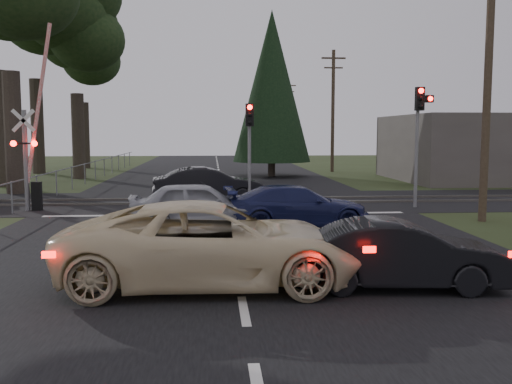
{
  "coord_description": "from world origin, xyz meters",
  "views": [
    {
      "loc": [
        -0.51,
        -12.24,
        2.98
      ],
      "look_at": [
        0.71,
        3.61,
        1.3
      ],
      "focal_mm": 40.0,
      "sensor_mm": 36.0,
      "label": 1
    }
  ],
  "objects": [
    {
      "name": "road",
      "position": [
        0.0,
        10.0,
        0.01
      ],
      "size": [
        14.0,
        100.0,
        0.01
      ],
      "primitive_type": "cube",
      "color": "black",
      "rests_on": "ground"
    },
    {
      "name": "conifer_tree",
      "position": [
        3.5,
        26.0,
        5.99
      ],
      "size": [
        5.2,
        5.2,
        11.0
      ],
      "color": "#473D33",
      "rests_on": "ground"
    },
    {
      "name": "traffic_signal_right",
      "position": [
        7.55,
        9.47,
        3.31
      ],
      "size": [
        0.68,
        0.48,
        4.7
      ],
      "color": "slate",
      "rests_on": "ground"
    },
    {
      "name": "utility_pole_mid",
      "position": [
        8.5,
        30.0,
        4.73
      ],
      "size": [
        1.8,
        0.26,
        9.0
      ],
      "color": "#4C3D2D",
      "rests_on": "ground"
    },
    {
      "name": "stop_line",
      "position": [
        0.0,
        8.2,
        0.01
      ],
      "size": [
        13.0,
        0.35,
        0.0
      ],
      "primitive_type": "cube",
      "color": "silver",
      "rests_on": "ground"
    },
    {
      "name": "rail_corridor",
      "position": [
        0.0,
        12.0,
        0.01
      ],
      "size": [
        120.0,
        8.0,
        0.01
      ],
      "primitive_type": "cube",
      "color": "black",
      "rests_on": "ground"
    },
    {
      "name": "silver_car",
      "position": [
        -0.91,
        5.18,
        0.73
      ],
      "size": [
        4.38,
        1.94,
        1.46
      ],
      "primitive_type": "imported",
      "rotation": [
        0.0,
        0.0,
        1.62
      ],
      "color": "#A4A6AC",
      "rests_on": "ground"
    },
    {
      "name": "building_right",
      "position": [
        18.0,
        22.0,
        2.0
      ],
      "size": [
        14.0,
        10.0,
        4.0
      ],
      "primitive_type": "cube",
      "color": "#59514C",
      "rests_on": "ground"
    },
    {
      "name": "utility_pole_near",
      "position": [
        8.5,
        6.0,
        4.73
      ],
      "size": [
        1.8,
        0.26,
        9.0
      ],
      "color": "#4C3D2D",
      "rests_on": "ground"
    },
    {
      "name": "euc_tree_c",
      "position": [
        -9.0,
        25.0,
        9.51
      ],
      "size": [
        6.0,
        6.0,
        13.2
      ],
      "color": "#473D33",
      "rests_on": "ground"
    },
    {
      "name": "euc_tree_e",
      "position": [
        -11.0,
        36.0,
        9.51
      ],
      "size": [
        6.0,
        6.0,
        13.2
      ],
      "color": "#473D33",
      "rests_on": "ground"
    },
    {
      "name": "crossing_signal",
      "position": [
        -7.27,
        9.79,
        2.06
      ],
      "size": [
        1.62,
        0.38,
        6.96
      ],
      "color": "slate",
      "rests_on": "ground"
    },
    {
      "name": "rail_far",
      "position": [
        0.0,
        12.8,
        0.05
      ],
      "size": [
        120.0,
        0.12,
        0.1
      ],
      "primitive_type": "cube",
      "color": "#59544C",
      "rests_on": "ground"
    },
    {
      "name": "euc_tree_d",
      "position": [
        -13.0,
        30.0,
        11.91
      ],
      "size": [
        7.5,
        7.5,
        16.5
      ],
      "color": "#473D33",
      "rests_on": "ground"
    },
    {
      "name": "utility_pole_far",
      "position": [
        8.5,
        55.0,
        4.73
      ],
      "size": [
        1.8,
        0.26,
        9.0
      ],
      "color": "#4C3D2D",
      "rests_on": "ground"
    },
    {
      "name": "blue_sedan",
      "position": [
        2.13,
        5.31,
        0.66
      ],
      "size": [
        4.62,
        2.1,
        1.31
      ],
      "primitive_type": "imported",
      "rotation": [
        0.0,
        0.0,
        1.63
      ],
      "color": "#191F4C",
      "rests_on": "ground"
    },
    {
      "name": "rail_near",
      "position": [
        0.0,
        11.2,
        0.05
      ],
      "size": [
        120.0,
        0.12,
        0.1
      ],
      "primitive_type": "cube",
      "color": "#59544C",
      "rests_on": "ground"
    },
    {
      "name": "traffic_signal_center",
      "position": [
        1.0,
        10.68,
        2.81
      ],
      "size": [
        0.32,
        0.48,
        4.1
      ],
      "color": "slate",
      "rests_on": "ground"
    },
    {
      "name": "cream_coupe",
      "position": [
        -0.52,
        -1.36,
        0.81
      ],
      "size": [
        5.91,
        2.81,
        1.63
      ],
      "primitive_type": "imported",
      "rotation": [
        0.0,
        0.0,
        1.55
      ],
      "color": "beige",
      "rests_on": "ground"
    },
    {
      "name": "dark_car_far",
      "position": [
        -0.67,
        11.38,
        0.76
      ],
      "size": [
        4.74,
        2.07,
        1.51
      ],
      "primitive_type": "imported",
      "rotation": [
        0.0,
        0.0,
        1.67
      ],
      "color": "black",
      "rests_on": "ground"
    },
    {
      "name": "fence_left",
      "position": [
        -7.8,
        22.5,
        0.0
      ],
      "size": [
        0.1,
        36.0,
        1.2
      ],
      "primitive_type": null,
      "color": "slate",
      "rests_on": "ground"
    },
    {
      "name": "ground",
      "position": [
        0.0,
        0.0,
        0.0
      ],
      "size": [
        120.0,
        120.0,
        0.0
      ],
      "primitive_type": "plane",
      "color": "#2A3417",
      "rests_on": "ground"
    },
    {
      "name": "dark_hatchback",
      "position": [
        3.04,
        -1.84,
        0.65
      ],
      "size": [
        4.06,
        1.74,
        1.3
      ],
      "primitive_type": "imported",
      "rotation": [
        0.0,
        0.0,
        1.48
      ],
      "color": "black",
      "rests_on": "ground"
    }
  ]
}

